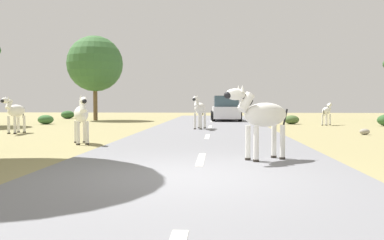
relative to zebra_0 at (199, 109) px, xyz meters
name	(u,v)px	position (x,y,z in m)	size (l,w,h in m)	color
ground_plane	(185,178)	(0.29, -12.28, -1.02)	(90.00, 90.00, 0.00)	#8E8456
road	(196,177)	(0.49, -12.28, -1.00)	(6.00, 64.00, 0.05)	slate
lane_markings	(193,188)	(0.49, -13.28, -0.97)	(0.16, 56.00, 0.01)	silver
zebra_0	(199,109)	(0.00, 0.00, 0.00)	(0.70, 1.71, 1.63)	silver
zebra_1	(327,111)	(7.23, 4.50, -0.21)	(0.96, 1.30, 1.37)	silver
zebra_2	(262,116)	(1.84, -10.31, 0.01)	(1.56, 1.16, 1.64)	silver
zebra_3	(15,111)	(-7.79, -2.60, -0.07)	(0.52, 1.70, 1.60)	silver
zebra_4	(81,115)	(-3.46, -6.75, -0.09)	(0.94, 1.56, 1.57)	silver
car_0	(226,109)	(1.45, 9.08, -0.18)	(2.14, 4.40, 1.74)	silver
tree_5	(95,64)	(-8.17, 9.94, 3.16)	(4.09, 4.09, 6.24)	brown
bush_2	(46,120)	(-9.60, 4.57, -0.74)	(0.95, 0.85, 0.57)	#386633
bush_3	(68,115)	(-11.36, 12.79, -0.70)	(1.08, 0.98, 0.65)	#2D5628
bush_4	(292,120)	(5.42, 5.59, -0.75)	(0.90, 0.81, 0.54)	#425B2D
rock_3	(365,132)	(6.91, -2.42, -0.90)	(0.41, 0.29, 0.25)	gray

